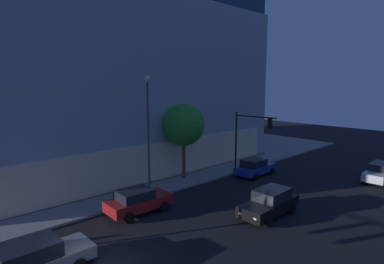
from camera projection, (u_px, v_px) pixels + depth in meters
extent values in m
cube|color=#4C4C51|center=(101.00, 155.00, 37.68)|extent=(31.17, 26.35, 0.15)
cube|color=#F9DEB2|center=(164.00, 160.00, 28.11)|extent=(27.69, 0.60, 3.37)
cube|color=#9DA3B1|center=(97.00, 86.00, 36.42)|extent=(30.77, 25.95, 16.50)
cylinder|color=black|center=(236.00, 141.00, 30.44)|extent=(0.18, 0.18, 5.83)
cylinder|color=black|center=(256.00, 117.00, 28.64)|extent=(0.52, 4.25, 0.12)
cube|color=black|center=(270.00, 123.00, 27.73)|extent=(0.35, 0.35, 0.90)
sphere|color=yellow|center=(272.00, 120.00, 27.57)|extent=(0.18, 0.18, 0.18)
cylinder|color=#444444|center=(148.00, 137.00, 24.21)|extent=(0.16, 0.16, 8.76)
sphere|color=#F9EFC6|center=(147.00, 79.00, 23.53)|extent=(0.44, 0.44, 0.44)
cylinder|color=brown|center=(184.00, 160.00, 28.00)|extent=(0.30, 0.30, 3.40)
sphere|color=#2C862B|center=(184.00, 125.00, 27.51)|extent=(3.75, 3.75, 3.75)
cube|color=slate|center=(39.00, 262.00, 13.99)|extent=(4.79, 2.02, 0.61)
cube|color=black|center=(29.00, 251.00, 13.65)|extent=(2.49, 1.78, 0.72)
cube|color=#F9F4CC|center=(82.00, 240.00, 16.00)|extent=(0.12, 0.20, 0.12)
cube|color=#F9F4CC|center=(93.00, 248.00, 15.17)|extent=(0.12, 0.20, 0.12)
cylinder|color=black|center=(63.00, 248.00, 15.73)|extent=(0.61, 0.25, 0.61)
cylinder|color=black|center=(80.00, 264.00, 14.36)|extent=(0.61, 0.25, 0.61)
cube|color=maroon|center=(139.00, 203.00, 20.81)|extent=(4.43, 2.04, 0.71)
cube|color=black|center=(135.00, 194.00, 20.50)|extent=(2.28, 1.80, 0.61)
cube|color=#F9F4CC|center=(160.00, 193.00, 22.65)|extent=(0.12, 0.20, 0.12)
cube|color=#F9F4CC|center=(170.00, 197.00, 21.78)|extent=(0.12, 0.20, 0.12)
cylinder|color=black|center=(148.00, 199.00, 22.48)|extent=(0.71, 0.25, 0.70)
cylinder|color=black|center=(164.00, 207.00, 21.04)|extent=(0.71, 0.25, 0.70)
cylinder|color=black|center=(114.00, 209.00, 20.70)|extent=(0.71, 0.25, 0.70)
cylinder|color=black|center=(129.00, 218.00, 19.26)|extent=(0.71, 0.25, 0.70)
cube|color=black|center=(269.00, 206.00, 20.35)|extent=(4.83, 1.98, 0.73)
cube|color=black|center=(272.00, 194.00, 20.49)|extent=(2.48, 1.72, 0.69)
cube|color=#F9F4CC|center=(255.00, 219.00, 18.34)|extent=(0.13, 0.20, 0.12)
cube|color=#F9F4CC|center=(240.00, 213.00, 19.12)|extent=(0.13, 0.20, 0.12)
cylinder|color=black|center=(268.00, 222.00, 18.73)|extent=(0.65, 0.26, 0.64)
cylinder|color=black|center=(244.00, 213.00, 20.03)|extent=(0.65, 0.26, 0.64)
cylinder|color=black|center=(292.00, 209.00, 20.77)|extent=(0.65, 0.26, 0.64)
cylinder|color=black|center=(268.00, 201.00, 22.08)|extent=(0.65, 0.26, 0.64)
cube|color=navy|center=(256.00, 169.00, 29.60)|extent=(4.48, 1.95, 0.64)
cube|color=black|center=(254.00, 163.00, 29.27)|extent=(2.19, 1.73, 0.65)
cube|color=#F9F4CC|center=(263.00, 164.00, 31.48)|extent=(0.12, 0.20, 0.12)
cube|color=#F9F4CC|center=(273.00, 166.00, 30.67)|extent=(0.12, 0.20, 0.12)
cylinder|color=black|center=(256.00, 167.00, 31.26)|extent=(0.61, 0.25, 0.60)
cylinder|color=black|center=(272.00, 171.00, 29.91)|extent=(0.61, 0.25, 0.60)
cylinder|color=black|center=(239.00, 173.00, 29.39)|extent=(0.61, 0.25, 0.60)
cylinder|color=black|center=(255.00, 177.00, 28.03)|extent=(0.61, 0.25, 0.60)
cube|color=silver|center=(379.00, 174.00, 27.51)|extent=(4.57, 1.88, 0.70)
cube|color=black|center=(381.00, 166.00, 27.65)|extent=(2.51, 1.63, 0.61)
cube|color=#F9F4CC|center=(379.00, 181.00, 25.62)|extent=(0.13, 0.20, 0.12)
cube|color=#F9F4CC|center=(365.00, 178.00, 26.33)|extent=(0.13, 0.20, 0.12)
cylinder|color=black|center=(364.00, 179.00, 27.19)|extent=(0.70, 0.27, 0.69)
cylinder|color=black|center=(373.00, 173.00, 29.14)|extent=(0.70, 0.27, 0.69)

